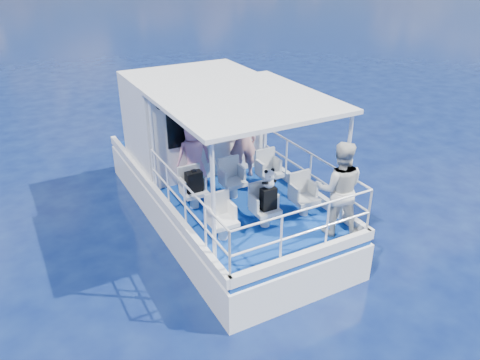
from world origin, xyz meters
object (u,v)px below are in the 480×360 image
Objects in this scene: passenger_stbd_aft at (339,189)px; panda at (269,179)px; passenger_port_fwd at (194,155)px; backpack_center at (268,199)px.

passenger_stbd_aft is 1.27m from panda.
passenger_stbd_aft is (1.56, -2.95, 0.15)m from passenger_port_fwd.
panda reaches higher than backpack_center.
passenger_port_fwd is 2.27m from backpack_center.
passenger_port_fwd is at bearing -28.92° from passenger_stbd_aft.
passenger_stbd_aft reaches higher than panda.
passenger_port_fwd is 3.44× the size of backpack_center.
passenger_stbd_aft is at bearing -37.98° from panda.
backpack_center is 0.41m from panda.
passenger_port_fwd is at bearing 103.98° from backpack_center.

